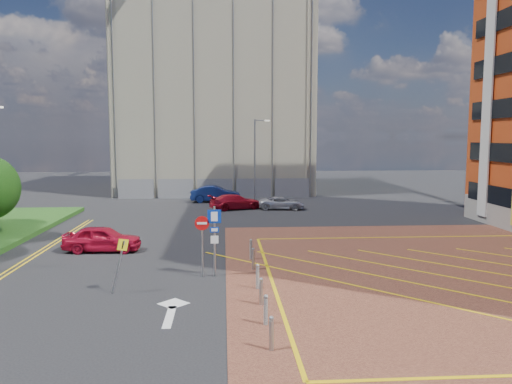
{
  "coord_description": "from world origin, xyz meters",
  "views": [
    {
      "loc": [
        0.93,
        -21.04,
        6.28
      ],
      "look_at": [
        2.5,
        3.08,
        3.6
      ],
      "focal_mm": 35.0,
      "sensor_mm": 36.0,
      "label": 1
    }
  ],
  "objects": [
    {
      "name": "ground",
      "position": [
        0.0,
        0.0,
        0.0
      ],
      "size": [
        140.0,
        140.0,
        0.0
      ],
      "primitive_type": "plane",
      "color": "black",
      "rests_on": "ground"
    },
    {
      "name": "warning_sign",
      "position": [
        -3.24,
        -1.23,
        1.43
      ],
      "size": [
        0.74,
        0.42,
        2.25
      ],
      "color": "#9EA0A8",
      "rests_on": "ground"
    },
    {
      "name": "lamp_back",
      "position": [
        4.08,
        28.0,
        4.36
      ],
      "size": [
        1.53,
        0.16,
        8.0
      ],
      "color": "#9EA0A8",
      "rests_on": "ground"
    },
    {
      "name": "car_red_left",
      "position": [
        -5.76,
        6.4,
        0.71
      ],
      "size": [
        4.23,
        1.83,
        1.42
      ],
      "primitive_type": "imported",
      "rotation": [
        0.0,
        0.0,
        1.53
      ],
      "color": "red",
      "rests_on": "ground"
    },
    {
      "name": "car_red_back",
      "position": [
        1.93,
        21.92,
        0.66
      ],
      "size": [
        4.89,
        3.24,
        1.32
      ],
      "primitive_type": "imported",
      "rotation": [
        0.0,
        0.0,
        1.91
      ],
      "color": "#AF0F22",
      "rests_on": "ground"
    },
    {
      "name": "sign_cluster",
      "position": [
        0.3,
        0.98,
        1.95
      ],
      "size": [
        1.17,
        0.12,
        3.2
      ],
      "color": "#9EA0A8",
      "rests_on": "ground"
    },
    {
      "name": "bollard_row",
      "position": [
        2.3,
        -1.67,
        0.47
      ],
      "size": [
        0.14,
        11.14,
        0.9
      ],
      "color": "#9EA0A8",
      "rests_on": "forecourt"
    },
    {
      "name": "car_silver_back",
      "position": [
        5.95,
        21.66,
        0.55
      ],
      "size": [
        4.17,
        2.31,
        1.1
      ],
      "primitive_type": "imported",
      "rotation": [
        0.0,
        0.0,
        1.45
      ],
      "color": "silver",
      "rests_on": "ground"
    },
    {
      "name": "construction_fence",
      "position": [
        1.0,
        30.0,
        1.0
      ],
      "size": [
        21.6,
        0.06,
        2.0
      ],
      "primitive_type": "cube",
      "color": "gray",
      "rests_on": "ground"
    },
    {
      "name": "construction_building",
      "position": [
        0.0,
        40.0,
        11.0
      ],
      "size": [
        21.2,
        19.2,
        22.0
      ],
      "primitive_type": "cube",
      "color": "#A8A18A",
      "rests_on": "ground"
    },
    {
      "name": "car_blue_back",
      "position": [
        0.12,
        26.84,
        0.78
      ],
      "size": [
        4.82,
        1.87,
        1.56
      ],
      "primitive_type": "imported",
      "rotation": [
        0.0,
        0.0,
        1.53
      ],
      "color": "navy",
      "rests_on": "ground"
    }
  ]
}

